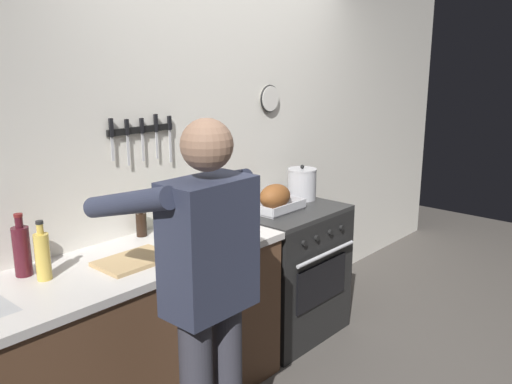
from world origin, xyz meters
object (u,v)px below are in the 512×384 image
cutting_board (134,260)px  bottle_wine_red (22,250)px  stock_pot (302,184)px  bottle_olive_oil (178,210)px  roasting_pan (275,199)px  person_cook (206,288)px  stove (284,271)px  bottle_soy_sauce (141,224)px  bottle_cooking_oil (43,255)px  bottle_vinegar (193,214)px

cutting_board → bottle_wine_red: (-0.44, 0.25, 0.11)m
stock_pot → bottle_olive_oil: 1.06m
cutting_board → roasting_pan: bearing=3.9°
stock_pot → person_cook: bearing=-156.3°
stove → bottle_soy_sauce: bearing=166.2°
stock_pot → bottle_olive_oil: (-1.06, 0.10, 0.01)m
roasting_pan → stock_pot: (0.35, 0.04, 0.03)m
person_cook → bottle_cooking_oil: (-0.35, 0.71, 0.06)m
stove → bottle_soy_sauce: 1.15m
stock_pot → bottle_vinegar: bottle_vinegar is taller
stock_pot → bottle_olive_oil: size_ratio=0.85×
bottle_vinegar → stove: bearing=-4.9°
person_cook → bottle_olive_oil: size_ratio=5.65×
person_cook → bottle_soy_sauce: 0.94m
cutting_board → bottle_wine_red: size_ratio=1.21×
stove → stock_pot: size_ratio=3.61×
cutting_board → bottle_vinegar: bottle_vinegar is taller
roasting_pan → bottle_soy_sauce: (-0.91, 0.22, -0.01)m
bottle_cooking_oil → roasting_pan: bearing=-1.8°
person_cook → bottle_vinegar: (0.56, 0.70, 0.06)m
person_cook → bottle_wine_red: size_ratio=5.59×
roasting_pan → bottle_soy_sauce: size_ratio=1.98×
stove → person_cook: (-1.32, -0.64, 0.50)m
stove → bottle_vinegar: (-0.76, 0.07, 0.56)m
bottle_olive_oil → bottle_cooking_oil: bearing=-174.2°
bottle_vinegar → bottle_cooking_oil: bottle_cooking_oil is taller
bottle_vinegar → bottle_wine_red: bearing=172.7°
stock_pot → cutting_board: stock_pot is taller
stove → stock_pot: 0.62m
stock_pot → bottle_wine_red: size_ratio=0.84×
roasting_pan → bottle_wine_red: (-1.62, 0.17, 0.05)m
stock_pot → stove: bearing=-166.9°
stock_pot → bottle_cooking_oil: bearing=179.8°
roasting_pan → bottle_vinegar: bearing=176.2°
bottle_olive_oil → bottle_vinegar: 0.10m
roasting_pan → bottle_vinegar: (-0.68, 0.05, 0.03)m
stove → bottle_olive_oil: (-0.79, 0.16, 0.57)m
stove → bottle_soy_sauce: bottle_soy_sauce is taller
bottle_soy_sauce → bottle_cooking_oil: 0.70m
bottle_wine_red → bottle_soy_sauce: bearing=4.6°
person_cook → stock_pot: size_ratio=6.65×
bottle_olive_oil → stock_pot: bearing=-5.2°
bottle_soy_sauce → cutting_board: bearing=-132.1°
bottle_wine_red → bottle_olive_oil: bearing=-1.8°
stove → bottle_olive_oil: bottle_olive_oil is taller
stock_pot → bottle_soy_sauce: (-1.26, 0.18, -0.04)m
bottle_olive_oil → person_cook: bearing=-123.6°
bottle_wine_red → bottle_cooking_oil: 0.12m
bottle_vinegar → person_cook: bearing=-128.7°
stove → roasting_pan: roasting_pan is taller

